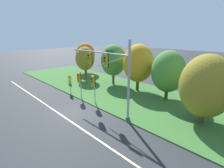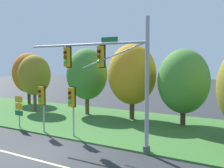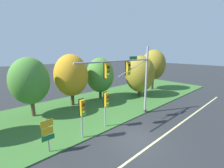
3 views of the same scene
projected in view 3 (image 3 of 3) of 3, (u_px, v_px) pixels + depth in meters
ground_plane at (137, 139)px, 11.86m from camera, size 160.00×160.00×0.00m
lane_stripe at (150, 146)px, 10.99m from camera, size 36.00×0.16×0.01m
grass_verge at (82, 109)px, 17.80m from camera, size 48.00×11.50×0.10m
traffic_signal_mast at (132, 75)px, 14.46m from camera, size 8.77×0.49×7.23m
pedestrian_signal_near_kerb at (106, 102)px, 13.08m from camera, size 0.46×0.55×3.26m
pedestrian_signal_further_along at (82, 110)px, 11.29m from camera, size 0.46×0.55×3.23m
route_sign_post at (48, 132)px, 9.89m from camera, size 0.84×0.08×2.38m
tree_behind_signpost at (30, 81)px, 15.16m from camera, size 3.83×3.83×6.18m
tree_mid_verge at (71, 75)px, 18.36m from camera, size 4.12×4.12×6.42m
tree_tall_centre at (100, 75)px, 21.40m from camera, size 3.97×3.97×5.88m
tree_right_far at (140, 74)px, 22.67m from camera, size 4.40×4.40×6.13m
tree_furthest_back at (153, 65)px, 26.39m from camera, size 4.18×4.18×7.03m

